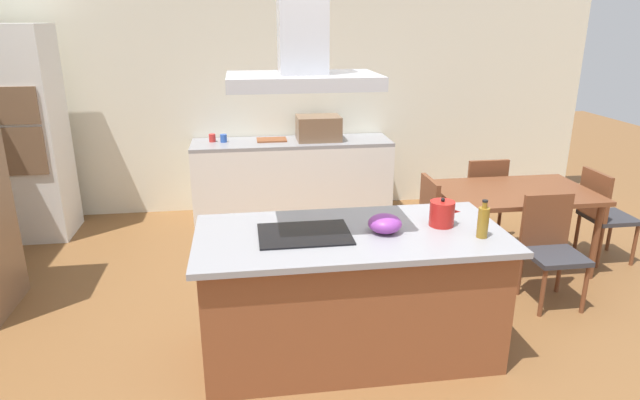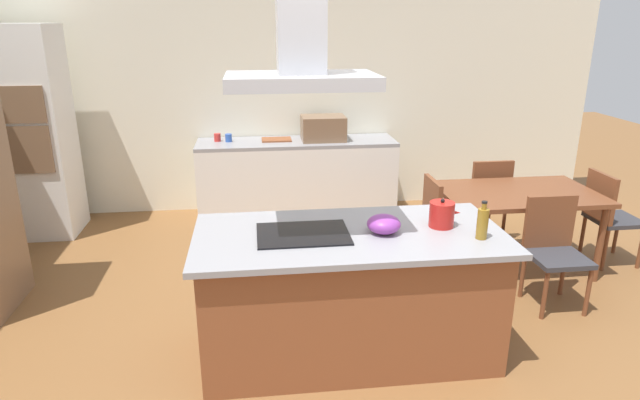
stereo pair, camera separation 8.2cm
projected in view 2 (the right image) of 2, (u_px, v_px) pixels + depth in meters
ground at (321, 261)px, 5.28m from camera, size 16.00×16.00×0.00m
wall_back at (303, 97)px, 6.49m from camera, size 7.20×0.10×2.70m
kitchen_island at (349, 293)px, 3.72m from camera, size 2.05×0.97×0.90m
cooktop at (303, 234)px, 3.54m from camera, size 0.60×0.44×0.01m
tea_kettle at (442, 214)px, 3.66m from camera, size 0.22×0.17×0.20m
olive_oil_bottle at (482, 223)px, 3.45m from camera, size 0.07×0.07×0.25m
mixing_bowl at (384, 224)px, 3.56m from camera, size 0.22×0.22×0.12m
back_counter at (297, 178)px, 6.42m from camera, size 2.30×0.62×0.90m
countertop_microwave at (323, 128)px, 6.27m from camera, size 0.50×0.38×0.28m
coffee_mug_red at (217, 137)px, 6.23m from camera, size 0.08×0.08×0.09m
coffee_mug_blue at (229, 138)px, 6.21m from camera, size 0.08×0.08×0.09m
cutting_board at (276, 140)px, 6.29m from camera, size 0.34×0.24×0.02m
wall_oven_stack at (33, 133)px, 5.67m from camera, size 0.70×0.66×2.20m
dining_table at (518, 200)px, 4.95m from camera, size 1.40×0.90×0.75m
chair_facing_island at (554, 245)px, 4.38m from camera, size 0.42×0.42×0.89m
chair_at_left_end at (420, 221)px, 4.90m from camera, size 0.42×0.42×0.89m
chair_facing_back_wall at (486, 194)px, 5.63m from camera, size 0.42×0.42×0.89m
chair_at_right_end at (608, 212)px, 5.11m from camera, size 0.42×0.42×0.89m
range_hood at (301, 44)px, 3.16m from camera, size 0.90×0.55×0.78m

